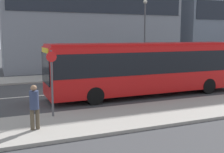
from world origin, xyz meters
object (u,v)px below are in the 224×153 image
Objects in this scene: parked_car_0 at (220,67)px; bus_stop_sign at (52,78)px; city_bus at (147,65)px; street_lamp at (145,29)px; pedestrian_near_stop at (34,104)px.

bus_stop_sign is at bearing -153.90° from parked_car_0.
parked_car_0 is (11.28, 5.76, -1.22)m from city_bus.
bus_stop_sign is 14.59m from street_lamp.
city_bus is at bearing -118.08° from street_lamp.
parked_car_0 is 2.35× the size of pedestrian_near_stop.
street_lamp reaches higher than pedestrian_near_stop.
parked_car_0 is 8.33m from street_lamp.
pedestrian_near_stop is at bearing -151.40° from parked_car_0.
parked_car_0 is at bearing 27.90° from city_bus.
street_lamp is at bearing 167.88° from parked_car_0.
street_lamp is (3.92, 7.34, 2.34)m from city_bus.
city_bus is at bearing 23.72° from pedestrian_near_stop.
street_lamp reaches higher than city_bus.
street_lamp is (10.18, 10.17, 2.37)m from bus_stop_sign.
parked_car_0 is 0.61× the size of street_lamp.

